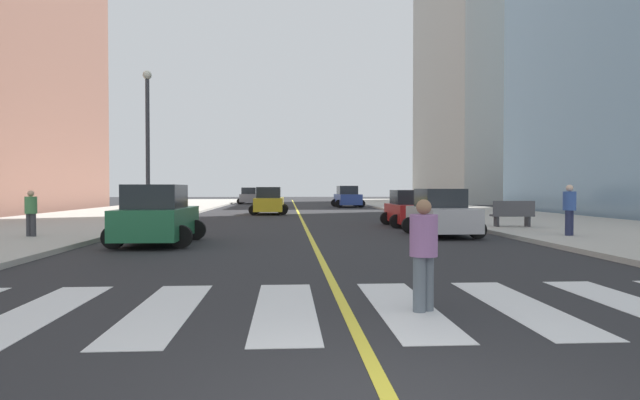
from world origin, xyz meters
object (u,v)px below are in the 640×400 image
at_px(car_yellow_sixth, 269,202).
at_px(fire_hydrant, 447,211).
at_px(car_green_third, 157,216).
at_px(car_silver_fourth, 441,214).
at_px(car_red_nearest, 409,209).
at_px(car_blue_second, 348,197).
at_px(park_bench, 513,214).
at_px(street_lamp, 148,133).
at_px(pedestrian_crossing, 424,250).
at_px(pedestrian_walking_west, 31,211).
at_px(car_gray_fifth, 250,196).
at_px(pedestrian_waiting_east, 569,207).

relative_size(car_yellow_sixth, fire_hydrant, 4.81).
height_order(car_green_third, car_silver_fourth, car_green_third).
distance_m(car_red_nearest, car_blue_second, 26.20).
xyz_separation_m(park_bench, street_lamp, (-16.67, 4.42, 3.87)).
distance_m(car_red_nearest, pedestrian_crossing, 17.99).
relative_size(car_blue_second, pedestrian_walking_west, 2.95).
bearing_deg(car_gray_fifth, car_green_third, -88.10).
relative_size(car_gray_fifth, pedestrian_walking_west, 2.72).
bearing_deg(pedestrian_waiting_east, car_blue_second, 60.25).
bearing_deg(pedestrian_crossing, car_gray_fifth, -115.58).
bearing_deg(car_yellow_sixth, pedestrian_crossing, -82.87).
bearing_deg(fire_hydrant, car_blue_second, 96.96).
relative_size(car_green_third, car_gray_fifth, 1.00).
bearing_deg(car_green_third, fire_hydrant, 40.24).
bearing_deg(fire_hydrant, pedestrian_waiting_east, -82.90).
xyz_separation_m(car_red_nearest, park_bench, (3.94, -2.59, -0.12)).
bearing_deg(pedestrian_walking_west, car_yellow_sixth, 80.18).
distance_m(car_gray_fifth, pedestrian_waiting_east, 47.04).
bearing_deg(car_gray_fifth, car_red_nearest, -73.20).
distance_m(car_red_nearest, street_lamp, 13.40).
relative_size(car_silver_fourth, pedestrian_waiting_east, 2.25).
xyz_separation_m(park_bench, pedestrian_crossing, (-7.80, -14.98, 0.22)).
xyz_separation_m(car_silver_fourth, street_lamp, (-12.76, 7.01, 3.72)).
xyz_separation_m(pedestrian_walking_west, fire_hydrant, (17.50, 9.43, -0.45)).
bearing_deg(street_lamp, car_blue_second, 62.38).
distance_m(car_yellow_sixth, pedestrian_crossing, 30.09).
bearing_deg(park_bench, car_silver_fourth, 127.49).
bearing_deg(car_blue_second, pedestrian_crossing, 82.13).
relative_size(car_red_nearest, pedestrian_crossing, 2.35).
relative_size(car_blue_second, fire_hydrant, 5.26).
bearing_deg(street_lamp, car_red_nearest, -8.19).
bearing_deg(car_green_third, pedestrian_waiting_east, 2.60).
relative_size(car_blue_second, car_green_third, 1.09).
relative_size(car_yellow_sixth, street_lamp, 0.57).
height_order(car_red_nearest, car_silver_fourth, car_silver_fourth).
xyz_separation_m(car_gray_fifth, car_yellow_sixth, (3.10, -25.48, -0.00)).
relative_size(car_red_nearest, car_gray_fifth, 0.90).
distance_m(car_blue_second, car_silver_fourth, 31.38).
distance_m(car_gray_fifth, street_lamp, 36.27).
height_order(pedestrian_waiting_east, street_lamp, street_lamp).
height_order(car_silver_fourth, car_yellow_sixth, car_yellow_sixth).
height_order(car_red_nearest, street_lamp, street_lamp).
height_order(pedestrian_waiting_east, pedestrian_walking_west, pedestrian_waiting_east).
bearing_deg(fire_hydrant, pedestrian_crossing, -107.76).
relative_size(car_gray_fifth, fire_hydrant, 4.85).
height_order(pedestrian_waiting_east, fire_hydrant, pedestrian_waiting_east).
height_order(car_gray_fifth, park_bench, car_gray_fifth).
bearing_deg(car_green_third, car_silver_fourth, 13.70).
relative_size(park_bench, pedestrian_waiting_east, 1.02).
relative_size(car_red_nearest, car_yellow_sixth, 0.91).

